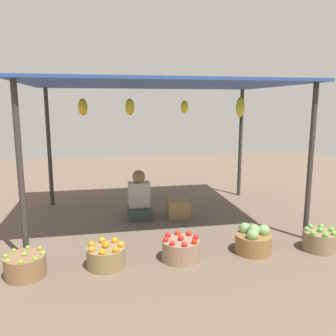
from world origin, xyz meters
name	(u,v)px	position (x,y,z in m)	size (l,w,h in m)	color
ground_plane	(161,219)	(0.00, 0.00, 0.00)	(14.00, 14.00, 0.00)	brown
market_stall_structure	(160,91)	(0.00, 0.01, 2.02)	(3.93, 2.67, 2.15)	#38332D
vendor_person	(139,200)	(-0.32, 0.17, 0.30)	(0.36, 0.44, 0.78)	#333D39
basket_limes	(25,266)	(-1.76, -1.58, 0.12)	(0.43, 0.43, 0.28)	olive
basket_oranges	(106,256)	(-0.90, -1.52, 0.12)	(0.44, 0.44, 0.30)	olive
basket_red_tomatoes	(181,249)	(-0.02, -1.51, 0.13)	(0.45, 0.45, 0.31)	#977760
basket_cabbages	(253,241)	(0.92, -1.48, 0.15)	(0.45, 0.45, 0.37)	olive
basket_green_apples	(319,240)	(1.77, -1.57, 0.13)	(0.40, 0.40, 0.30)	#8A7050
wooden_crate_near_vendor	(178,208)	(0.30, 0.07, 0.14)	(0.36, 0.32, 0.28)	olive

